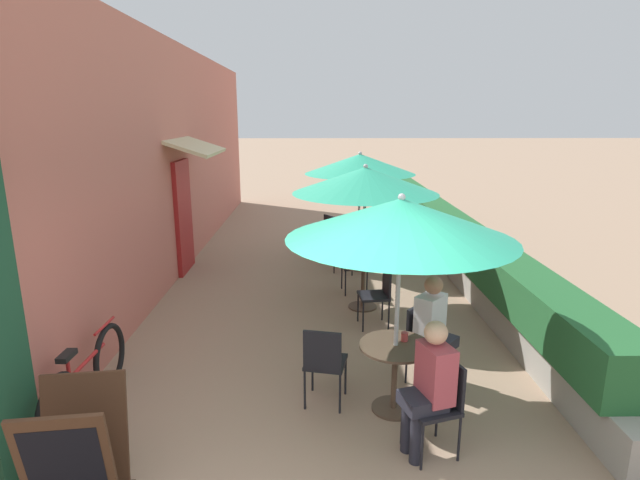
{
  "coord_description": "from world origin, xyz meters",
  "views": [
    {
      "loc": [
        0.05,
        -2.94,
        2.92
      ],
      "look_at": [
        0.15,
        4.64,
        1.0
      ],
      "focal_mm": 28.0,
      "sensor_mm": 36.0,
      "label": 1
    }
  ],
  "objects_px": {
    "patio_table_mid": "(363,277)",
    "patio_umbrella_mid": "(365,180)",
    "patio_table_near": "(395,364)",
    "cafe_chair_mid_left": "(350,263)",
    "seated_patron_near_back": "(429,383)",
    "bicycle_leaning": "(87,380)",
    "coffee_cup_near": "(405,337)",
    "patio_umbrella_near": "(401,219)",
    "cafe_chair_mid_right": "(379,291)",
    "patio_table_far": "(359,238)",
    "cafe_chair_near_left": "(424,338)",
    "coffee_cup_far": "(364,225)",
    "cafe_chair_far_right": "(392,235)",
    "cafe_chair_far_left": "(350,246)",
    "menu_board": "(77,453)",
    "coffee_cup_mid": "(366,262)",
    "patio_umbrella_far": "(360,164)",
    "cafe_chair_far_back": "(334,231)",
    "seated_patron_near_left": "(434,326)",
    "cafe_chair_near_right": "(324,360)",
    "cafe_chair_near_back": "(439,399)"
  },
  "relations": [
    {
      "from": "cafe_chair_near_right",
      "to": "patio_table_mid",
      "type": "distance_m",
      "value": 2.76
    },
    {
      "from": "patio_umbrella_near",
      "to": "cafe_chair_far_left",
      "type": "bearing_deg",
      "value": 91.44
    },
    {
      "from": "cafe_chair_far_left",
      "to": "cafe_chair_far_right",
      "type": "height_order",
      "value": "same"
    },
    {
      "from": "patio_table_far",
      "to": "cafe_chair_far_left",
      "type": "distance_m",
      "value": 0.71
    },
    {
      "from": "coffee_cup_near",
      "to": "coffee_cup_mid",
      "type": "distance_m",
      "value": 2.57
    },
    {
      "from": "cafe_chair_far_right",
      "to": "cafe_chair_near_right",
      "type": "bearing_deg",
      "value": 67.99
    },
    {
      "from": "cafe_chair_far_right",
      "to": "menu_board",
      "type": "bearing_deg",
      "value": 56.99
    },
    {
      "from": "patio_table_mid",
      "to": "patio_umbrella_mid",
      "type": "bearing_deg",
      "value": -97.13
    },
    {
      "from": "cafe_chair_near_left",
      "to": "coffee_cup_far",
      "type": "bearing_deg",
      "value": -135.12
    },
    {
      "from": "patio_table_near",
      "to": "cafe_chair_mid_left",
      "type": "bearing_deg",
      "value": 93.33
    },
    {
      "from": "patio_table_near",
      "to": "cafe_chair_far_left",
      "type": "xyz_separation_m",
      "value": [
        -0.11,
        4.53,
        0.02
      ]
    },
    {
      "from": "coffee_cup_mid",
      "to": "cafe_chair_mid_right",
      "type": "bearing_deg",
      "value": -78.14
    },
    {
      "from": "coffee_cup_near",
      "to": "patio_umbrella_far",
      "type": "bearing_deg",
      "value": 90.03
    },
    {
      "from": "seated_patron_near_left",
      "to": "cafe_chair_far_left",
      "type": "bearing_deg",
      "value": -128.98
    },
    {
      "from": "seated_patron_near_left",
      "to": "coffee_cup_near",
      "type": "distance_m",
      "value": 0.57
    },
    {
      "from": "cafe_chair_near_right",
      "to": "coffee_cup_mid",
      "type": "xyz_separation_m",
      "value": [
        0.68,
        2.58,
        0.24
      ]
    },
    {
      "from": "cafe_chair_far_right",
      "to": "cafe_chair_near_back",
      "type": "bearing_deg",
      "value": 78.95
    },
    {
      "from": "patio_umbrella_near",
      "to": "patio_umbrella_mid",
      "type": "height_order",
      "value": "same"
    },
    {
      "from": "seated_patron_near_left",
      "to": "seated_patron_near_back",
      "type": "relative_size",
      "value": 1.0
    },
    {
      "from": "cafe_chair_near_left",
      "to": "patio_table_far",
      "type": "height_order",
      "value": "cafe_chair_near_left"
    },
    {
      "from": "patio_umbrella_near",
      "to": "coffee_cup_far",
      "type": "relative_size",
      "value": 24.63
    },
    {
      "from": "cafe_chair_mid_right",
      "to": "bicycle_leaning",
      "type": "height_order",
      "value": "cafe_chair_mid_right"
    },
    {
      "from": "bicycle_leaning",
      "to": "coffee_cup_near",
      "type": "bearing_deg",
      "value": 3.68
    },
    {
      "from": "coffee_cup_mid",
      "to": "cafe_chair_far_left",
      "type": "height_order",
      "value": "cafe_chair_far_left"
    },
    {
      "from": "coffee_cup_far",
      "to": "bicycle_leaning",
      "type": "distance_m",
      "value": 6.24
    },
    {
      "from": "cafe_chair_near_back",
      "to": "patio_table_far",
      "type": "relative_size",
      "value": 1.2
    },
    {
      "from": "coffee_cup_near",
      "to": "cafe_chair_far_right",
      "type": "bearing_deg",
      "value": 82.59
    },
    {
      "from": "patio_table_far",
      "to": "cafe_chair_far_back",
      "type": "height_order",
      "value": "cafe_chair_far_back"
    },
    {
      "from": "patio_table_near",
      "to": "cafe_chair_far_right",
      "type": "height_order",
      "value": "cafe_chair_far_right"
    },
    {
      "from": "patio_umbrella_mid",
      "to": "bicycle_leaning",
      "type": "relative_size",
      "value": 1.25
    },
    {
      "from": "patio_table_mid",
      "to": "patio_umbrella_mid",
      "type": "relative_size",
      "value": 0.33
    },
    {
      "from": "seated_patron_near_left",
      "to": "menu_board",
      "type": "height_order",
      "value": "seated_patron_near_left"
    },
    {
      "from": "cafe_chair_far_left",
      "to": "menu_board",
      "type": "distance_m",
      "value": 6.31
    },
    {
      "from": "cafe_chair_near_left",
      "to": "coffee_cup_near",
      "type": "bearing_deg",
      "value": 9.22
    },
    {
      "from": "menu_board",
      "to": "cafe_chair_mid_left",
      "type": "bearing_deg",
      "value": 56.6
    },
    {
      "from": "seated_patron_near_back",
      "to": "coffee_cup_far",
      "type": "xyz_separation_m",
      "value": [
        0.03,
        5.95,
        0.07
      ]
    },
    {
      "from": "cafe_chair_near_back",
      "to": "coffee_cup_near",
      "type": "height_order",
      "value": "cafe_chair_near_back"
    },
    {
      "from": "patio_umbrella_near",
      "to": "patio_umbrella_mid",
      "type": "distance_m",
      "value": 2.76
    },
    {
      "from": "patio_umbrella_near",
      "to": "cafe_chair_near_right",
      "type": "height_order",
      "value": "patio_umbrella_near"
    },
    {
      "from": "seated_patron_near_back",
      "to": "patio_umbrella_mid",
      "type": "xyz_separation_m",
      "value": [
        -0.23,
        3.44,
        1.29
      ]
    },
    {
      "from": "patio_umbrella_near",
      "to": "cafe_chair_mid_right",
      "type": "xyz_separation_m",
      "value": [
        0.11,
        2.07,
        -1.46
      ]
    },
    {
      "from": "cafe_chair_mid_right",
      "to": "patio_table_far",
      "type": "distance_m",
      "value": 3.14
    },
    {
      "from": "seated_patron_near_back",
      "to": "coffee_cup_far",
      "type": "relative_size",
      "value": 13.89
    },
    {
      "from": "cafe_chair_near_left",
      "to": "cafe_chair_far_back",
      "type": "distance_m",
      "value": 5.22
    },
    {
      "from": "patio_table_far",
      "to": "cafe_chair_far_back",
      "type": "relative_size",
      "value": 0.83
    },
    {
      "from": "patio_umbrella_near",
      "to": "bicycle_leaning",
      "type": "relative_size",
      "value": 1.25
    },
    {
      "from": "cafe_chair_mid_right",
      "to": "cafe_chair_far_right",
      "type": "height_order",
      "value": "same"
    },
    {
      "from": "patio_table_near",
      "to": "patio_umbrella_near",
      "type": "distance_m",
      "value": 1.48
    },
    {
      "from": "cafe_chair_near_back",
      "to": "menu_board",
      "type": "bearing_deg",
      "value": 85.06
    },
    {
      "from": "seated_patron_near_back",
      "to": "coffee_cup_mid",
      "type": "relative_size",
      "value": 13.89
    }
  ]
}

